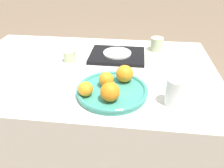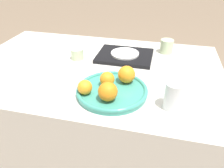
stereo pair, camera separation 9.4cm
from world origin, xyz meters
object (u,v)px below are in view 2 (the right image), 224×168
fruit_platter (112,91)px  cup_2 (77,54)px  water_glass (174,96)px  orange_0 (107,79)px  orange_1 (108,92)px  orange_3 (85,87)px  orange_2 (127,74)px  napkin (49,44)px  serving_tray (125,56)px  side_plate (125,53)px  cup_1 (167,46)px

fruit_platter → cup_2: (-0.28, 0.30, 0.01)m
water_glass → cup_2: bearing=147.5°
orange_0 → orange_1: (0.03, -0.10, 0.01)m
orange_0 → orange_3: 0.11m
orange_2 → orange_0: bearing=-147.0°
orange_0 → orange_3: orange_0 is taller
fruit_platter → cup_2: bearing=132.9°
water_glass → napkin: size_ratio=0.88×
orange_1 → cup_2: 0.47m
orange_1 → serving_tray: 0.46m
orange_0 → serving_tray: 0.36m
fruit_platter → orange_1: (0.00, -0.08, 0.05)m
orange_2 → serving_tray: 0.32m
orange_0 → serving_tray: size_ratio=0.21×
orange_0 → side_plate: orange_0 is taller
side_plate → napkin: 0.53m
orange_2 → orange_1: bearing=-107.2°
orange_0 → side_plate: bearing=87.7°
orange_0 → water_glass: (0.29, -0.07, 0.00)m
cup_1 → fruit_platter: bearing=-113.2°
fruit_platter → water_glass: size_ratio=2.72×
cup_2 → orange_1: bearing=-53.4°
orange_1 → orange_0: bearing=106.0°
orange_0 → orange_1: orange_1 is taller
orange_1 → fruit_platter: bearing=90.9°
side_plate → napkin: bearing=172.1°
orange_0 → orange_1: size_ratio=0.83×
orange_0 → side_plate: 0.36m
orange_0 → cup_2: size_ratio=0.93×
orange_2 → cup_1: bearing=68.6°
orange_2 → napkin: orange_2 is taller
orange_0 → serving_tray: (0.01, 0.36, -0.04)m
napkin → fruit_platter: bearing=-40.2°
side_plate → cup_1: 0.27m
orange_1 → side_plate: orange_1 is taller
orange_1 → orange_3: bearing=168.7°
fruit_platter → water_glass: (0.26, -0.04, 0.04)m
serving_tray → orange_2: bearing=-78.2°
fruit_platter → orange_3: size_ratio=5.05×
orange_0 → orange_3: (-0.08, -0.08, -0.00)m
orange_1 → cup_1: (0.22, 0.59, -0.02)m
fruit_platter → orange_1: bearing=-89.1°
orange_3 → cup_1: 0.65m
cup_1 → cup_2: bearing=-156.9°
orange_1 → water_glass: 0.26m
side_plate → orange_2: bearing=-78.2°
napkin → orange_0: bearing=-40.0°
orange_3 → water_glass: 0.36m
fruit_platter → orange_3: (-0.10, -0.06, 0.04)m
side_plate → cup_2: 0.28m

